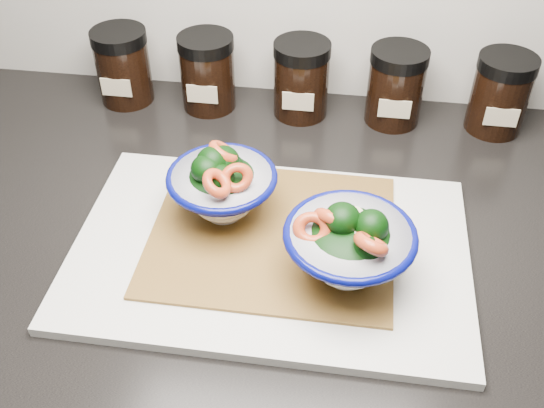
# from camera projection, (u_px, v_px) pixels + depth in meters

# --- Properties ---
(countertop) EXTENTS (3.50, 0.60, 0.04)m
(countertop) POSITION_uv_depth(u_px,v_px,m) (289.00, 231.00, 0.79)
(countertop) COLOR black
(countertop) RESTS_ON cabinet
(cutting_board) EXTENTS (0.45, 0.30, 0.01)m
(cutting_board) POSITION_uv_depth(u_px,v_px,m) (270.00, 251.00, 0.73)
(cutting_board) COLOR silver
(cutting_board) RESTS_ON countertop
(bamboo_mat) EXTENTS (0.28, 0.24, 0.00)m
(bamboo_mat) POSITION_uv_depth(u_px,v_px,m) (272.00, 234.00, 0.74)
(bamboo_mat) COLOR olive
(bamboo_mat) RESTS_ON cutting_board
(bowl_left) EXTENTS (0.13, 0.13, 0.10)m
(bowl_left) POSITION_uv_depth(u_px,v_px,m) (222.00, 185.00, 0.74)
(bowl_left) COLOR white
(bowl_left) RESTS_ON bamboo_mat
(bowl_right) EXTENTS (0.14, 0.14, 0.10)m
(bowl_right) POSITION_uv_depth(u_px,v_px,m) (349.00, 246.00, 0.66)
(bowl_right) COLOR white
(bowl_right) RESTS_ON bamboo_mat
(spice_jar_a) EXTENTS (0.08, 0.08, 0.11)m
(spice_jar_a) POSITION_uv_depth(u_px,v_px,m) (123.00, 66.00, 0.95)
(spice_jar_a) COLOR black
(spice_jar_a) RESTS_ON countertop
(spice_jar_b) EXTENTS (0.08, 0.08, 0.11)m
(spice_jar_b) POSITION_uv_depth(u_px,v_px,m) (207.00, 72.00, 0.94)
(spice_jar_b) COLOR black
(spice_jar_b) RESTS_ON countertop
(spice_jar_c) EXTENTS (0.08, 0.08, 0.11)m
(spice_jar_c) POSITION_uv_depth(u_px,v_px,m) (301.00, 79.00, 0.92)
(spice_jar_c) COLOR black
(spice_jar_c) RESTS_ON countertop
(spice_jar_d) EXTENTS (0.08, 0.08, 0.11)m
(spice_jar_d) POSITION_uv_depth(u_px,v_px,m) (396.00, 86.00, 0.91)
(spice_jar_d) COLOR black
(spice_jar_d) RESTS_ON countertop
(spice_jar_e) EXTENTS (0.08, 0.08, 0.11)m
(spice_jar_e) POSITION_uv_depth(u_px,v_px,m) (500.00, 94.00, 0.89)
(spice_jar_e) COLOR black
(spice_jar_e) RESTS_ON countertop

